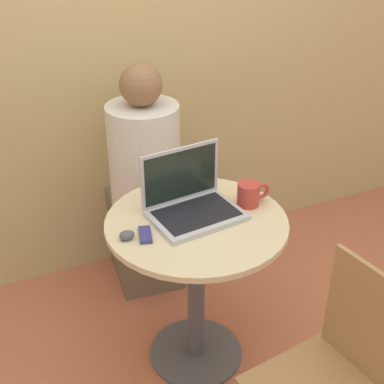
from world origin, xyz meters
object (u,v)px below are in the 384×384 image
at_px(laptop, 191,202).
at_px(chair_empty, 335,383).
at_px(cell_phone, 145,235).
at_px(person_seated, 144,196).

height_order(laptop, chair_empty, laptop).
bearing_deg(cell_phone, chair_empty, -58.08).
bearing_deg(chair_empty, cell_phone, 121.92).
bearing_deg(person_seated, cell_phone, -108.66).
xyz_separation_m(laptop, cell_phone, (-0.23, -0.08, -0.04)).
xyz_separation_m(chair_empty, person_seated, (-0.19, 1.33, 0.06)).
bearing_deg(laptop, cell_phone, -160.13).
relative_size(cell_phone, chair_empty, 0.13).
distance_m(laptop, chair_empty, 0.84).
bearing_deg(cell_phone, person_seated, 71.34).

